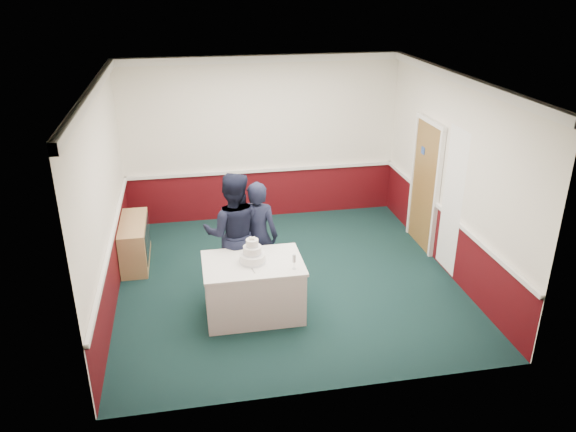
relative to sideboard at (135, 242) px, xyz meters
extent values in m
plane|color=#132E2B|center=(2.28, -1.01, -0.35)|extent=(5.00, 5.00, 0.00)
cube|color=white|center=(2.28, 1.46, 1.15)|extent=(5.00, 0.05, 3.00)
cube|color=white|center=(-0.20, -1.01, 1.15)|extent=(0.05, 5.00, 3.00)
cube|color=white|center=(4.75, -1.01, 1.15)|extent=(0.05, 5.00, 3.00)
cube|color=white|center=(2.28, -1.01, 2.62)|extent=(5.00, 5.00, 0.05)
cube|color=#49090E|center=(2.28, 1.47, 0.10)|extent=(5.00, 0.02, 0.90)
cube|color=white|center=(2.28, 1.46, 0.57)|extent=(4.98, 0.05, 0.06)
cube|color=white|center=(2.28, 1.45, 2.58)|extent=(5.00, 0.08, 0.12)
cube|color=olive|center=(4.74, -0.21, 0.70)|extent=(0.05, 0.90, 2.10)
cube|color=#234799|center=(4.71, -0.06, 1.27)|extent=(0.01, 0.12, 0.12)
cube|color=white|center=(4.70, -1.26, 0.85)|extent=(0.02, 0.60, 2.20)
cube|color=tan|center=(0.00, 0.00, 0.00)|extent=(0.40, 1.20, 0.70)
cube|color=black|center=(0.20, 0.00, 0.05)|extent=(0.01, 1.00, 0.50)
cube|color=white|center=(1.66, -1.82, 0.03)|extent=(1.28, 0.88, 0.76)
cube|color=white|center=(1.66, -1.82, 0.42)|extent=(1.32, 0.92, 0.04)
cylinder|color=white|center=(1.66, -1.82, 0.50)|extent=(0.34, 0.34, 0.12)
cylinder|color=silver|center=(1.66, -1.82, 0.45)|extent=(0.35, 0.35, 0.03)
cylinder|color=white|center=(1.66, -1.82, 0.61)|extent=(0.24, 0.24, 0.11)
cylinder|color=silver|center=(1.66, -1.82, 0.57)|extent=(0.25, 0.25, 0.02)
cylinder|color=white|center=(1.66, -1.82, 0.72)|extent=(0.16, 0.16, 0.10)
cylinder|color=silver|center=(1.66, -1.82, 0.68)|extent=(0.17, 0.17, 0.02)
sphere|color=#EDE5C9|center=(1.66, -1.82, 0.79)|extent=(0.03, 0.03, 0.03)
sphere|color=#EDE5C9|center=(1.69, -1.80, 0.79)|extent=(0.03, 0.03, 0.03)
sphere|color=#EDE5C9|center=(1.64, -1.79, 0.79)|extent=(0.03, 0.03, 0.03)
sphere|color=#EDE5C9|center=(1.68, -1.84, 0.79)|extent=(0.03, 0.03, 0.03)
sphere|color=#EDE5C9|center=(1.64, -1.83, 0.79)|extent=(0.03, 0.03, 0.03)
cube|color=silver|center=(1.63, -2.02, 0.44)|extent=(0.05, 0.22, 0.00)
cylinder|color=silver|center=(2.16, -2.10, 0.44)|extent=(0.05, 0.05, 0.01)
cylinder|color=silver|center=(2.16, -2.10, 0.49)|extent=(0.01, 0.01, 0.09)
cylinder|color=silver|center=(2.16, -2.10, 0.59)|extent=(0.04, 0.04, 0.11)
imported|color=black|center=(1.48, -1.12, 0.55)|extent=(0.98, 0.82, 1.80)
imported|color=black|center=(1.83, -1.10, 0.47)|extent=(0.70, 0.58, 1.64)
camera|label=1|loc=(0.92, -8.32, 3.95)|focal=35.00mm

